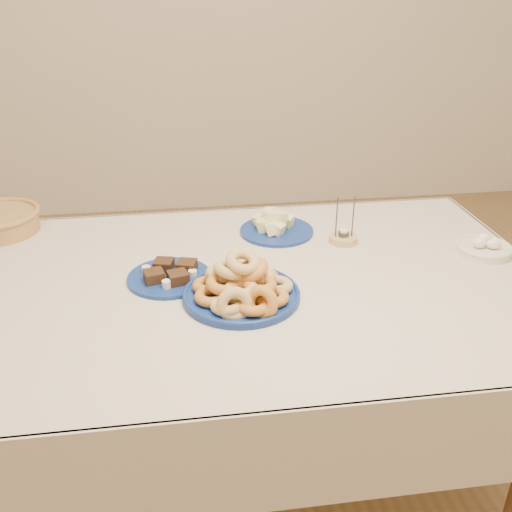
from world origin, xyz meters
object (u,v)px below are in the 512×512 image
at_px(melon_plate, 274,226).
at_px(brownie_plate, 170,275).
at_px(egg_bowl, 484,248).
at_px(dining_table, 254,311).
at_px(donut_platter, 242,288).
at_px(candle_holder, 343,238).

xyz_separation_m(melon_plate, brownie_plate, (-0.35, -0.29, -0.01)).
xyz_separation_m(brownie_plate, egg_bowl, (0.98, 0.04, 0.00)).
distance_m(dining_table, melon_plate, 0.36).
distance_m(dining_table, donut_platter, 0.18).
height_order(dining_table, candle_holder, candle_holder).
bearing_deg(brownie_plate, donut_platter, -36.13).
relative_size(donut_platter, candle_holder, 2.29).
bearing_deg(donut_platter, brownie_plate, 143.87).
bearing_deg(brownie_plate, egg_bowl, 2.09).
bearing_deg(dining_table, egg_bowl, 5.41).
bearing_deg(brownie_plate, melon_plate, 39.19).
relative_size(melon_plate, candle_holder, 1.73).
bearing_deg(candle_holder, brownie_plate, -162.56).
xyz_separation_m(donut_platter, candle_holder, (0.37, 0.32, -0.02)).
xyz_separation_m(candle_holder, egg_bowl, (0.41, -0.14, 0.00)).
bearing_deg(egg_bowl, melon_plate, 158.16).
height_order(melon_plate, brownie_plate, melon_plate).
height_order(melon_plate, egg_bowl, melon_plate).
bearing_deg(donut_platter, melon_plate, 69.34).
xyz_separation_m(donut_platter, melon_plate, (0.16, 0.43, -0.01)).
bearing_deg(candle_holder, dining_table, -147.03).
distance_m(donut_platter, egg_bowl, 0.80).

